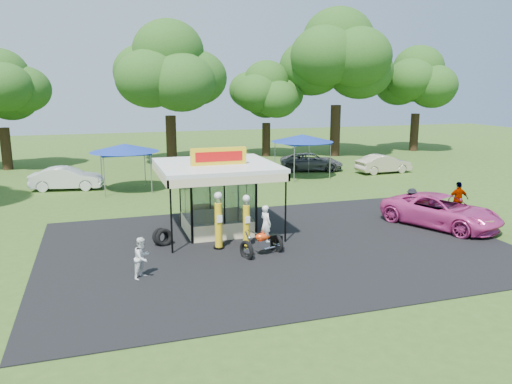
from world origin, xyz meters
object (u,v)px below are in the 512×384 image
(pink_sedan, at_px, (441,211))
(spectator_east_a, at_px, (411,203))
(spectator_east_b, at_px, (458,199))
(a_frame_sign, at_px, (486,229))
(bg_car_d, at_px, (311,162))
(tent_east, at_px, (302,139))
(gas_pump_right, at_px, (246,222))
(gas_pump_left, at_px, (219,222))
(bg_car_b, at_px, (200,169))
(kiosk_car, at_px, (207,212))
(bg_car_e, at_px, (384,164))
(motorcycle, at_px, (264,235))
(gas_station_kiosk, at_px, (217,196))
(bg_car_a, at_px, (67,178))
(tent_west, at_px, (124,148))
(spectator_west, at_px, (142,258))
(bg_car_c, at_px, (250,168))

(pink_sedan, relative_size, spectator_east_a, 3.69)
(pink_sedan, xyz_separation_m, spectator_east_b, (2.13, 1.36, 0.15))
(a_frame_sign, distance_m, pink_sedan, 2.43)
(bg_car_d, distance_m, tent_east, 4.03)
(bg_car_d, bearing_deg, spectator_east_a, -166.63)
(gas_pump_right, distance_m, bg_car_d, 20.92)
(gas_pump_left, distance_m, bg_car_b, 16.99)
(gas_pump_left, bearing_deg, bg_car_b, 81.33)
(kiosk_car, bearing_deg, bg_car_e, -59.11)
(bg_car_b, distance_m, bg_car_d, 9.68)
(motorcycle, bearing_deg, spectator_east_b, -5.98)
(a_frame_sign, bearing_deg, bg_car_d, 95.19)
(a_frame_sign, xyz_separation_m, tent_east, (-1.98, 17.24, 2.56))
(gas_pump_right, height_order, spectator_east_a, gas_pump_right)
(gas_station_kiosk, relative_size, gas_pump_left, 2.12)
(gas_station_kiosk, distance_m, a_frame_sign, 12.68)
(gas_pump_right, relative_size, spectator_east_a, 1.49)
(gas_pump_left, bearing_deg, bg_car_a, 113.93)
(a_frame_sign, bearing_deg, bg_car_b, 122.04)
(motorcycle, distance_m, tent_east, 18.53)
(spectator_east_b, xyz_separation_m, bg_car_e, (3.71, 13.37, -0.22))
(gas_station_kiosk, height_order, bg_car_b, gas_station_kiosk)
(gas_pump_left, relative_size, a_frame_sign, 2.93)
(gas_pump_left, bearing_deg, bg_car_e, 40.47)
(spectator_east_b, height_order, tent_west, tent_west)
(pink_sedan, bearing_deg, motorcycle, 163.52)
(spectator_west, xyz_separation_m, spectator_east_a, (14.62, 4.48, 0.01))
(bg_car_e, bearing_deg, a_frame_sign, 160.73)
(spectator_west, xyz_separation_m, bg_car_b, (6.02, 19.18, -0.02))
(kiosk_car, distance_m, bg_car_e, 19.55)
(gas_station_kiosk, xyz_separation_m, pink_sedan, (10.93, -2.50, -0.97))
(motorcycle, relative_size, spectator_east_b, 1.15)
(tent_west, bearing_deg, gas_station_kiosk, -72.59)
(bg_car_d, bearing_deg, pink_sedan, -165.22)
(bg_car_b, bearing_deg, spectator_west, 170.05)
(gas_pump_right, bearing_deg, a_frame_sign, -10.88)
(gas_station_kiosk, xyz_separation_m, spectator_east_a, (10.63, -0.42, -0.99))
(gas_pump_left, height_order, bg_car_a, gas_pump_left)
(bg_car_d, bearing_deg, bg_car_b, 112.30)
(bg_car_a, distance_m, bg_car_e, 24.21)
(bg_car_d, xyz_separation_m, tent_west, (-15.26, -3.71, 2.15))
(motorcycle, bearing_deg, gas_station_kiosk, 87.65)
(tent_west, bearing_deg, bg_car_e, 2.30)
(bg_car_c, height_order, tent_east, tent_east)
(bg_car_c, height_order, bg_car_e, bg_car_c)
(bg_car_d, relative_size, tent_east, 1.10)
(bg_car_a, relative_size, bg_car_b, 0.90)
(kiosk_car, bearing_deg, motorcycle, -169.48)
(bg_car_a, xyz_separation_m, bg_car_b, (9.45, 1.26, -0.02))
(gas_pump_left, xyz_separation_m, tent_east, (10.21, 14.99, 1.78))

